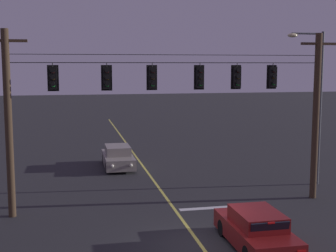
{
  "coord_description": "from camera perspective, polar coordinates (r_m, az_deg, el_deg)",
  "views": [
    {
      "loc": [
        -4.53,
        -15.86,
        6.52
      ],
      "look_at": [
        0.0,
        5.86,
        3.64
      ],
      "focal_mm": 50.39,
      "sensor_mm": 36.0,
      "label": 1
    }
  ],
  "objects": [
    {
      "name": "traffic_light_rightmost",
      "position": [
        22.04,
        8.36,
        5.87
      ],
      "size": [
        0.48,
        0.41,
        1.22
      ],
      "color": "black"
    },
    {
      "name": "traffic_light_centre",
      "position": [
        21.02,
        -1.9,
        5.88
      ],
      "size": [
        0.48,
        0.41,
        1.22
      ],
      "color": "black"
    },
    {
      "name": "car_waiting_near_lane",
      "position": [
        17.54,
        10.61,
        -12.29
      ],
      "size": [
        1.8,
        4.33,
        1.39
      ],
      "color": "maroon",
      "rests_on": "ground"
    },
    {
      "name": "street_lamp_corner",
      "position": [
        26.54,
        17.41,
        3.67
      ],
      "size": [
        2.11,
        0.3,
        8.28
      ],
      "color": "#4C4F54",
      "rests_on": "ground"
    },
    {
      "name": "traffic_light_left_inner",
      "position": [
        20.77,
        -7.4,
        5.8
      ],
      "size": [
        0.48,
        0.41,
        1.22
      ],
      "color": "black"
    },
    {
      "name": "traffic_light_right_inner",
      "position": [
        21.5,
        3.89,
        5.9
      ],
      "size": [
        0.48,
        0.41,
        1.22
      ],
      "color": "black"
    },
    {
      "name": "stop_bar_paint",
      "position": [
        22.1,
        5.76,
        -9.79
      ],
      "size": [
        3.4,
        0.36,
        0.01
      ],
      "primitive_type": "cube",
      "color": "silver",
      "rests_on": "ground"
    },
    {
      "name": "traffic_light_far_right",
      "position": [
        22.71,
        12.57,
        5.82
      ],
      "size": [
        0.48,
        0.41,
        1.22
      ],
      "color": "black"
    },
    {
      "name": "traffic_light_leftmost",
      "position": [
        20.72,
        -13.75,
        5.65
      ],
      "size": [
        0.48,
        0.41,
        1.22
      ],
      "color": "black"
    },
    {
      "name": "lane_centre_stripe",
      "position": [
        27.87,
        -2.11,
        -6.13
      ],
      "size": [
        0.14,
        60.0,
        0.01
      ],
      "primitive_type": "cube",
      "color": "#D1C64C",
      "rests_on": "ground"
    },
    {
      "name": "car_oncoming_lead",
      "position": [
        30.38,
        -6.08,
        -3.79
      ],
      "size": [
        1.8,
        4.42,
        1.39
      ],
      "color": "gray",
      "rests_on": "ground"
    },
    {
      "name": "ground_plane",
      "position": [
        17.73,
        3.99,
        -14.19
      ],
      "size": [
        180.0,
        180.0,
        0.0
      ],
      "primitive_type": "plane",
      "color": "#28282B"
    },
    {
      "name": "signal_span_assembly",
      "position": [
        21.34,
        0.55,
        1.04
      ],
      "size": [
        16.01,
        0.32,
        8.02
      ],
      "color": "#423021",
      "rests_on": "ground"
    }
  ]
}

